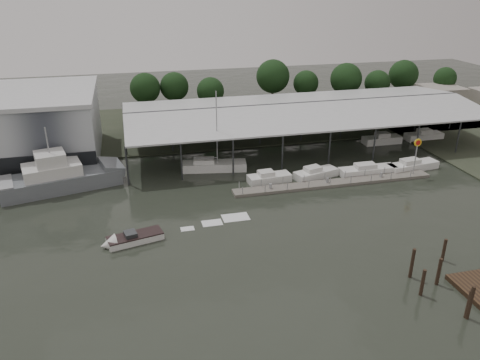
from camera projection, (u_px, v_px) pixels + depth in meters
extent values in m
plane|color=#262B23|center=(245.00, 234.00, 51.14)|extent=(200.00, 200.00, 0.00)
cube|color=#323729|center=(190.00, 125.00, 88.53)|extent=(140.00, 30.00, 0.30)
cube|color=#AAB0B5|center=(14.00, 129.00, 69.76)|extent=(24.00, 20.00, 10.00)
cube|color=black|center=(4.00, 172.00, 62.00)|extent=(24.00, 0.30, 4.00)
cube|color=silver|center=(7.00, 95.00, 67.70)|extent=(24.50, 20.50, 0.60)
cube|color=#303235|center=(303.00, 103.00, 77.13)|extent=(58.00, 0.40, 0.30)
cylinder|color=#303235|center=(127.00, 166.00, 62.13)|extent=(0.24, 0.24, 5.50)
cylinder|color=#303235|center=(124.00, 119.00, 82.63)|extent=(0.24, 0.24, 5.50)
cylinder|color=#303235|center=(415.00, 101.00, 95.32)|extent=(0.24, 0.24, 5.50)
cube|color=#69655C|center=(334.00, 183.00, 63.26)|extent=(28.00, 2.00, 0.40)
cylinder|color=#979A9D|center=(243.00, 191.00, 59.37)|extent=(0.10, 0.10, 1.20)
cylinder|color=#979A9D|center=(416.00, 168.00, 66.67)|extent=(0.10, 0.10, 1.20)
cube|color=#979A9D|center=(327.00, 180.00, 62.84)|extent=(0.30, 0.30, 0.70)
cylinder|color=#979A9D|center=(415.00, 160.00, 64.97)|extent=(0.16, 0.16, 5.00)
cylinder|color=yellow|center=(418.00, 143.00, 63.98)|extent=(1.10, 0.12, 1.10)
cylinder|color=red|center=(418.00, 143.00, 63.92)|extent=(0.70, 0.05, 0.70)
cube|color=gray|center=(437.00, 96.00, 102.49)|extent=(10.00, 8.00, 4.00)
cube|color=slate|center=(62.00, 182.00, 61.86)|extent=(15.87, 8.57, 2.40)
cube|color=slate|center=(111.00, 166.00, 64.29)|extent=(3.99, 5.48, 1.74)
cube|color=silver|center=(52.00, 171.00, 60.77)|extent=(7.90, 5.82, 1.80)
cube|color=silver|center=(50.00, 158.00, 60.09)|extent=(4.38, 4.40, 1.61)
cylinder|color=#979A9D|center=(47.00, 141.00, 59.14)|extent=(0.18, 0.18, 3.50)
cube|color=#979A9D|center=(4.00, 182.00, 58.52)|extent=(2.93, 5.22, 0.15)
cube|color=white|center=(214.00, 167.00, 67.96)|extent=(9.53, 4.12, 1.40)
cube|color=silver|center=(204.00, 161.00, 67.51)|extent=(3.21, 2.27, 0.80)
cylinder|color=#979A9D|center=(217.00, 129.00, 65.72)|extent=(0.16, 0.16, 10.74)
cylinder|color=#979A9D|center=(206.00, 158.00, 67.33)|extent=(3.47, 0.71, 0.12)
cube|color=white|center=(135.00, 238.00, 49.52)|extent=(6.07, 3.26, 0.90)
cone|color=white|center=(108.00, 245.00, 48.34)|extent=(2.01, 2.31, 2.00)
cube|color=black|center=(135.00, 235.00, 49.36)|extent=(6.08, 3.32, 0.12)
cube|color=#303235|center=(130.00, 234.00, 49.07)|extent=(1.49, 1.64, 0.50)
cube|color=silver|center=(187.00, 229.00, 52.09)|extent=(2.30, 1.50, 0.04)
cube|color=silver|center=(212.00, 223.00, 53.34)|extent=(3.10, 2.00, 0.04)
cube|color=silver|center=(236.00, 217.00, 54.59)|extent=(3.90, 2.50, 0.04)
cube|color=white|center=(269.00, 178.00, 63.96)|extent=(6.04, 2.69, 1.10)
cube|color=silver|center=(266.00, 173.00, 63.54)|extent=(2.19, 1.77, 0.70)
cube|color=white|center=(316.00, 174.00, 65.40)|extent=(6.72, 3.74, 1.10)
cube|color=silver|center=(313.00, 169.00, 64.98)|extent=(2.56, 2.12, 0.70)
cube|color=white|center=(368.00, 171.00, 66.45)|extent=(8.34, 2.22, 1.10)
cube|color=silver|center=(365.00, 166.00, 66.03)|extent=(2.92, 1.61, 0.70)
cube|color=white|center=(413.00, 166.00, 68.13)|extent=(8.04, 3.20, 1.10)
cube|color=silver|center=(410.00, 161.00, 67.70)|extent=(2.92, 1.95, 0.70)
cylinder|color=#36251B|center=(438.00, 274.00, 42.27)|extent=(0.32, 0.32, 3.33)
cylinder|color=#36251B|center=(470.00, 306.00, 37.91)|extent=(0.32, 0.32, 3.75)
cylinder|color=#36251B|center=(422.00, 285.00, 40.86)|extent=(0.32, 0.32, 3.21)
cylinder|color=#36251B|center=(412.00, 266.00, 43.22)|extent=(0.32, 0.32, 3.66)
cylinder|color=#36251B|center=(443.00, 253.00, 45.95)|extent=(0.32, 0.32, 3.00)
cylinder|color=#36251B|center=(468.00, 307.00, 38.10)|extent=(0.32, 0.32, 3.25)
cylinder|color=#322216|center=(147.00, 107.00, 93.01)|extent=(0.50, 0.50, 4.22)
sphere|color=#1C3917|center=(145.00, 88.00, 91.50)|extent=(5.91, 5.91, 5.91)
cylinder|color=#322216|center=(175.00, 105.00, 95.09)|extent=(0.50, 0.50, 4.09)
sphere|color=#1C3917|center=(174.00, 87.00, 93.63)|extent=(5.73, 5.73, 5.73)
cylinder|color=#322216|center=(211.00, 108.00, 93.01)|extent=(0.50, 0.50, 3.82)
sphere|color=#1C3917|center=(210.00, 91.00, 91.64)|extent=(5.35, 5.35, 5.35)
cylinder|color=#322216|center=(272.00, 97.00, 99.00)|extent=(0.50, 0.50, 4.94)
sphere|color=#1C3917|center=(273.00, 76.00, 97.23)|extent=(6.92, 6.92, 6.92)
cylinder|color=#322216|center=(305.00, 99.00, 100.10)|extent=(0.50, 0.50, 3.79)
sphere|color=#1C3917|center=(306.00, 83.00, 98.75)|extent=(5.31, 5.31, 5.31)
cylinder|color=#322216|center=(344.00, 99.00, 98.55)|extent=(0.50, 0.50, 4.64)
sphere|color=#1C3917|center=(346.00, 79.00, 96.89)|extent=(6.50, 6.50, 6.50)
cylinder|color=#322216|center=(375.00, 99.00, 100.17)|extent=(0.50, 0.50, 3.81)
sphere|color=#1C3917|center=(377.00, 83.00, 98.81)|extent=(5.33, 5.33, 5.33)
cylinder|color=#322216|center=(401.00, 93.00, 103.81)|extent=(0.50, 0.50, 4.51)
sphere|color=#1C3917|center=(403.00, 75.00, 102.20)|extent=(6.31, 6.31, 6.31)
cylinder|color=#322216|center=(443.00, 92.00, 106.41)|extent=(0.50, 0.50, 3.56)
sphere|color=#1C3917|center=(445.00, 78.00, 105.14)|extent=(4.98, 4.98, 4.98)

